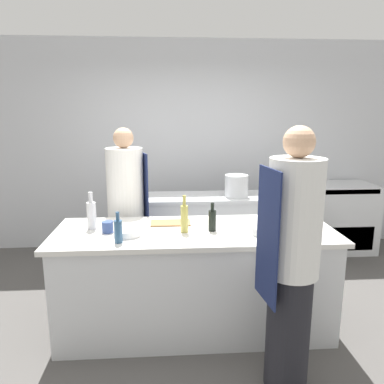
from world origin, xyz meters
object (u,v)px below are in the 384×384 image
Objects in this scene: chef_at_stove at (127,213)px; bottle_vinegar at (184,218)px; oven_range at (336,217)px; chef_at_prep_near at (291,263)px; bowl_ceramic_blue at (307,233)px; cup at (108,227)px; bottle_wine at (212,220)px; bowl_prep_small at (283,215)px; stockpot at (236,186)px; bowl_wooden_salad at (128,232)px; bottle_olive_oil at (91,214)px; bowl_mixing_large at (268,231)px; bottle_cooking_oil at (118,231)px.

bottle_vinegar is at bearing 18.88° from chef_at_stove.
oven_range is at bearing 40.00° from bottle_vinegar.
bowl_ceramic_blue is (0.29, 0.48, 0.04)m from chef_at_prep_near.
oven_range is 0.53× the size of chef_at_prep_near.
bottle_vinegar is (0.55, -0.77, 0.16)m from chef_at_stove.
chef_at_prep_near reaches higher than cup.
bottle_wine is at bearing -0.95° from cup.
bowl_prep_small is (1.49, -0.43, 0.07)m from chef_at_stove.
oven_range is 3.04× the size of bottle_vinegar.
chef_at_stove is 1.09m from bottle_wine.
bottle_vinegar reaches higher than cup.
bottle_wine is 1.31m from stockpot.
oven_range is 3.25m from bowl_wooden_salad.
cup is at bearing -169.13° from bowl_prep_small.
stockpot is (1.45, 1.11, 0.00)m from bottle_olive_oil.
oven_range is at bearing 52.17° from bowl_mixing_large.
bowl_mixing_large is at bearing -121.28° from bowl_prep_small.
stockpot is (-0.29, 1.48, 0.09)m from bowl_ceramic_blue.
cup is at bearing -147.48° from oven_range.
bottle_vinegar is 1.29× the size of bottle_cooking_oil.
bowl_prep_small is at bearing 10.87° from cup.
chef_at_stove is 8.44× the size of bowl_prep_small.
oven_range is at bearing 29.53° from bottle_olive_oil.
bottle_cooking_oil reaches higher than cup.
bowl_mixing_large is (1.23, -0.87, 0.07)m from chef_at_stove.
bowl_wooden_salad is at bearing -173.37° from bottle_vinegar.
chef_at_prep_near reaches higher than chef_at_stove.
bowl_mixing_large is at bearing -7.90° from chef_at_prep_near.
bottle_cooking_oil reaches higher than bowl_prep_small.
stockpot is (0.67, 1.26, 0.00)m from bottle_vinegar.
cup is (0.15, -0.11, -0.08)m from bottle_olive_oil.
bottle_cooking_oil is at bearing -64.55° from cup.
chef_at_stove is 7.14× the size of bottle_cooking_oil.
chef_at_prep_near is 7.47× the size of bottle_wine.
oven_range is 3.92× the size of bottle_cooking_oil.
bottle_cooking_oil reaches higher than oven_range.
bottle_vinegar is 1.40× the size of bowl_wooden_salad.
bowl_wooden_salad is 0.19m from cup.
bowl_prep_small is at bearing -22.13° from chef_at_prep_near.
bowl_wooden_salad is 0.83× the size of stockpot.
bottle_olive_oil is 1.18× the size of stockpot.
oven_range is 2.48m from bowl_mixing_large.
chef_at_prep_near reaches higher than bowl_prep_small.
bowl_mixing_large is 1.31m from cup.
bottle_vinegar is at bearing 171.16° from bowl_mixing_large.
chef_at_prep_near is 1.08m from bowl_prep_small.
bowl_mixing_large is at bearing 157.36° from bowl_ceramic_blue.
bottle_cooking_oil reaches higher than bowl_mixing_large.
bottle_wine and bottle_cooking_oil have the same top height.
stockpot reaches higher than bottle_cooking_oil.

